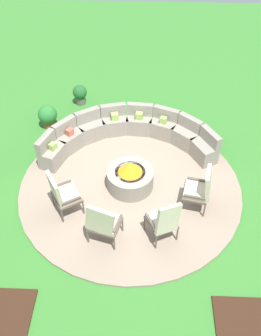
# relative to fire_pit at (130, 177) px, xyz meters

# --- Properties ---
(ground_plane) EXTENTS (24.00, 24.00, 0.00)m
(ground_plane) POSITION_rel_fire_pit_xyz_m (0.00, 0.00, -0.35)
(ground_plane) COLOR #387A2D
(patio_circle) EXTENTS (5.25, 5.25, 0.06)m
(patio_circle) POSITION_rel_fire_pit_xyz_m (0.00, 0.00, -0.32)
(patio_circle) COLOR gray
(patio_circle) RESTS_ON ground_plane
(mulch_bed_right) EXTENTS (1.48, 1.08, 0.04)m
(mulch_bed_right) POSITION_rel_fire_pit_xyz_m (2.36, -3.27, -0.33)
(mulch_bed_right) COLOR #382114
(mulch_bed_right) RESTS_ON ground_plane
(fire_pit) EXTENTS (1.09, 1.09, 0.74)m
(fire_pit) POSITION_rel_fire_pit_xyz_m (0.00, 0.00, 0.00)
(fire_pit) COLOR gray
(fire_pit) RESTS_ON patio_circle
(curved_stone_bench) EXTENTS (4.47, 2.01, 0.81)m
(curved_stone_bench) POSITION_rel_fire_pit_xyz_m (-0.14, 1.58, 0.03)
(curved_stone_bench) COLOR gray
(curved_stone_bench) RESTS_ON patio_circle
(lounge_chair_front_left) EXTENTS (0.77, 0.81, 1.11)m
(lounge_chair_front_left) POSITION_rel_fire_pit_xyz_m (-1.43, -0.82, 0.28)
(lounge_chair_front_left) COLOR brown
(lounge_chair_front_left) RESTS_ON patio_circle
(lounge_chair_front_right) EXTENTS (0.75, 0.71, 1.17)m
(lounge_chair_front_right) POSITION_rel_fire_pit_xyz_m (-0.48, -1.58, 0.29)
(lounge_chair_front_right) COLOR brown
(lounge_chair_front_right) RESTS_ON patio_circle
(lounge_chair_back_left) EXTENTS (0.73, 0.76, 1.14)m
(lounge_chair_back_left) POSITION_rel_fire_pit_xyz_m (0.74, -1.48, 0.28)
(lounge_chair_back_left) COLOR brown
(lounge_chair_back_left) RESTS_ON patio_circle
(lounge_chair_back_right) EXTENTS (0.68, 0.70, 1.09)m
(lounge_chair_back_right) POSITION_rel_fire_pit_xyz_m (1.55, -0.56, 0.27)
(lounge_chair_back_right) COLOR brown
(lounge_chair_back_right) RESTS_ON patio_circle
(potted_plant_1) EXTENTS (0.53, 0.53, 0.66)m
(potted_plant_1) POSITION_rel_fire_pit_xyz_m (-2.40, 2.32, 0.00)
(potted_plant_1) COLOR brown
(potted_plant_1) RESTS_ON ground_plane
(potted_plant_2) EXTENTS (0.43, 0.43, 0.61)m
(potted_plant_2) POSITION_rel_fire_pit_xyz_m (-1.66, 3.49, -0.01)
(potted_plant_2) COLOR #605B56
(potted_plant_2) RESTS_ON ground_plane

